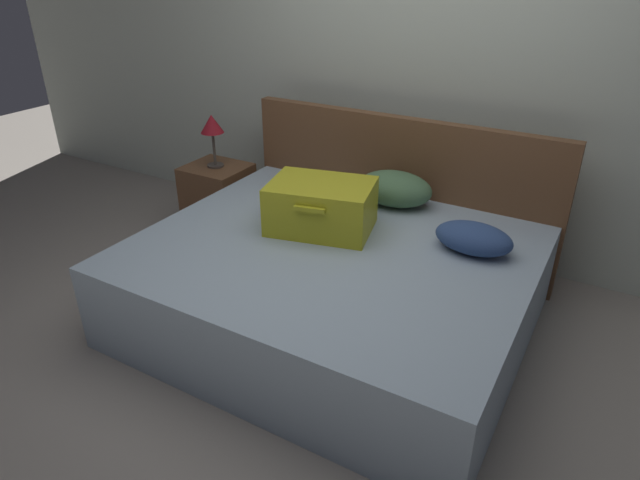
{
  "coord_description": "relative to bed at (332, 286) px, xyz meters",
  "views": [
    {
      "loc": [
        1.27,
        -1.91,
        1.92
      ],
      "look_at": [
        0.0,
        0.27,
        0.6
      ],
      "focal_mm": 30.95,
      "sensor_mm": 36.0,
      "label": 1
    }
  ],
  "objects": [
    {
      "name": "ground_plane",
      "position": [
        0.0,
        -0.4,
        -0.25
      ],
      "size": [
        12.0,
        12.0,
        0.0
      ],
      "primitive_type": "plane",
      "color": "gray"
    },
    {
      "name": "back_wall",
      "position": [
        0.0,
        1.25,
        1.05
      ],
      "size": [
        8.0,
        0.1,
        2.6
      ],
      "primitive_type": "cube",
      "color": "#B7C1B2",
      "rests_on": "ground"
    },
    {
      "name": "bed",
      "position": [
        0.0,
        0.0,
        0.0
      ],
      "size": [
        2.08,
        1.74,
        0.5
      ],
      "primitive_type": "cube",
      "color": "#99ADBC",
      "rests_on": "ground"
    },
    {
      "name": "headboard",
      "position": [
        0.0,
        0.91,
        0.25
      ],
      "size": [
        2.13,
        0.08,
        1.0
      ],
      "primitive_type": "cube",
      "color": "brown",
      "rests_on": "ground"
    },
    {
      "name": "hard_case_large",
      "position": [
        -0.16,
        0.17,
        0.39
      ],
      "size": [
        0.65,
        0.53,
        0.28
      ],
      "rotation": [
        0.0,
        0.0,
        0.23
      ],
      "color": "gold",
      "rests_on": "bed"
    },
    {
      "name": "pillow_near_headboard",
      "position": [
        0.67,
        0.33,
        0.33
      ],
      "size": [
        0.42,
        0.26,
        0.16
      ],
      "primitive_type": "ellipsoid",
      "rotation": [
        0.0,
        0.0,
        -0.02
      ],
      "color": "navy",
      "rests_on": "bed"
    },
    {
      "name": "pillow_center_head",
      "position": [
        0.06,
        0.69,
        0.36
      ],
      "size": [
        0.49,
        0.35,
        0.21
      ],
      "primitive_type": "ellipsoid",
      "rotation": [
        0.0,
        0.0,
        0.07
      ],
      "color": "#4C724C",
      "rests_on": "bed"
    },
    {
      "name": "nightstand",
      "position": [
        -1.32,
        0.62,
        0.01
      ],
      "size": [
        0.44,
        0.4,
        0.52
      ],
      "primitive_type": "cube",
      "color": "brown",
      "rests_on": "ground"
    },
    {
      "name": "table_lamp",
      "position": [
        -1.32,
        0.62,
        0.57
      ],
      "size": [
        0.16,
        0.16,
        0.38
      ],
      "color": "#3F3833",
      "rests_on": "nightstand"
    }
  ]
}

